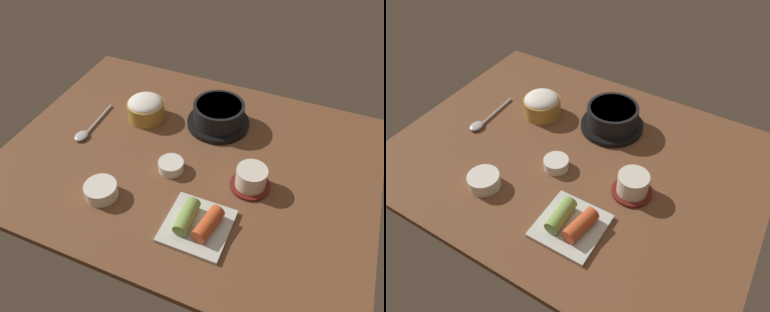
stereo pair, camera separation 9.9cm
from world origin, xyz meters
The scene contains 8 objects.
dining_table centered at (0.00, 0.00, 1.00)cm, with size 100.00×76.00×2.00cm, color brown.
stone_pot centered at (2.76, 16.34, 5.62)cm, with size 18.48×18.48×7.42cm.
rice_bowl centered at (-18.54, 10.98, 5.76)cm, with size 11.23×11.23×7.43cm.
tea_cup_with_saucer centered at (18.67, -3.59, 4.93)cm, with size 10.14×10.14×6.06cm.
banchan_cup_center centered at (-2.30, -6.06, 3.56)cm, with size 6.71×6.71×2.89cm.
kimchi_plate centered at (11.06, -20.31, 3.65)cm, with size 14.94×14.94×4.56cm.
side_bowl_near centered at (-14.40, -20.70, 3.93)cm, with size 8.13×8.13×3.60cm.
spoon centered at (-31.51, -2.04, 2.61)cm, with size 3.60×18.63×1.35cm.
Camera 1 is at (29.31, -66.67, 74.52)cm, focal length 34.98 mm.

